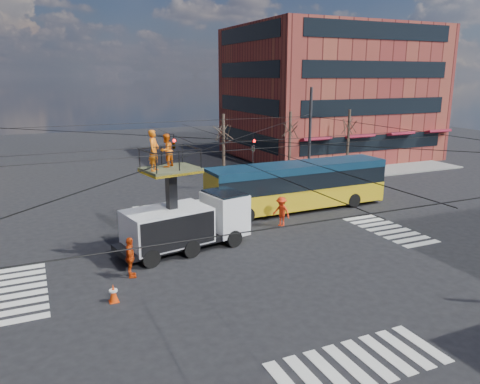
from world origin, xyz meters
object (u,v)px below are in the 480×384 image
object	(u,v)px
utility_truck	(186,211)
worker_ground	(130,257)
traffic_cone	(113,293)
city_bus	(298,185)
flagger	(281,212)

from	to	relation	value
utility_truck	worker_ground	xyz separation A→B (m)	(-3.41, -2.38, -1.11)
traffic_cone	worker_ground	xyz separation A→B (m)	(1.13, 2.11, 0.56)
utility_truck	traffic_cone	bearing A→B (deg)	-146.51
city_bus	utility_truck	bearing A→B (deg)	-157.51
utility_truck	flagger	bearing A→B (deg)	0.59
worker_ground	flagger	distance (m)	10.50
utility_truck	worker_ground	size ratio (longest dim) A/B	3.88
utility_truck	worker_ground	world-z (taller)	utility_truck
worker_ground	flagger	bearing A→B (deg)	-59.26
city_bus	worker_ground	distance (m)	14.12
flagger	city_bus	bearing A→B (deg)	108.23
city_bus	traffic_cone	world-z (taller)	city_bus
utility_truck	traffic_cone	size ratio (longest dim) A/B	9.69
city_bus	traffic_cone	bearing A→B (deg)	-149.34
flagger	worker_ground	bearing A→B (deg)	-95.31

